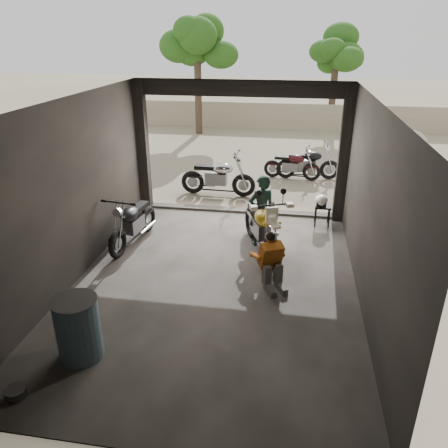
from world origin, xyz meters
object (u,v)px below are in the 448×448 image
(left_bike, at_px, (133,219))
(outside_bike_c, at_px, (308,161))
(mechanic, at_px, (273,264))
(oil_drum, at_px, (78,329))
(outside_bike_a, at_px, (218,174))
(helmet, at_px, (321,200))
(sign_post, at_px, (406,164))
(main_bike, at_px, (262,223))
(stool, at_px, (323,208))
(rider, at_px, (261,211))
(outside_bike_b, at_px, (292,163))

(left_bike, height_order, outside_bike_c, left_bike)
(outside_bike_c, xyz_separation_m, mechanic, (-0.68, -6.52, -0.07))
(left_bike, relative_size, oil_drum, 1.82)
(outside_bike_a, bearing_deg, helmet, -120.38)
(helmet, xyz_separation_m, sign_post, (1.75, 0.19, 0.87))
(main_bike, bearing_deg, helmet, 28.92)
(mechanic, distance_m, oil_drum, 3.34)
(stool, bearing_deg, oil_drum, -123.99)
(stool, bearing_deg, outside_bike_a, 148.77)
(mechanic, distance_m, stool, 3.11)
(mechanic, bearing_deg, rider, 74.93)
(left_bike, distance_m, helmet, 4.25)
(sign_post, bearing_deg, stool, -171.44)
(outside_bike_c, distance_m, stool, 3.58)
(left_bike, distance_m, mechanic, 3.30)
(oil_drum, xyz_separation_m, sign_post, (5.18, 5.30, 1.06))
(helmet, bearing_deg, left_bike, -174.87)
(left_bike, xyz_separation_m, oil_drum, (0.52, -3.54, -0.11))
(outside_bike_c, height_order, helmet, outside_bike_c)
(outside_bike_b, xyz_separation_m, rider, (-0.56, -4.71, 0.26))
(left_bike, relative_size, sign_post, 0.74)
(outside_bike_c, relative_size, stool, 3.30)
(stool, bearing_deg, mechanic, -108.31)
(helmet, distance_m, oil_drum, 6.16)
(rider, relative_size, stool, 3.05)
(rider, height_order, sign_post, sign_post)
(rider, bearing_deg, oil_drum, 32.18)
(outside_bike_c, bearing_deg, oil_drum, 155.70)
(outside_bike_c, height_order, oil_drum, outside_bike_c)
(outside_bike_a, bearing_deg, main_bike, -153.47)
(outside_bike_c, bearing_deg, stool, -179.54)
(outside_bike_a, bearing_deg, stool, -119.12)
(outside_bike_c, relative_size, rider, 1.08)
(left_bike, bearing_deg, outside_bike_a, 77.50)
(outside_bike_a, relative_size, sign_post, 0.80)
(mechanic, relative_size, helmet, 3.27)
(outside_bike_a, height_order, helmet, outside_bike_a)
(left_bike, bearing_deg, outside_bike_c, 62.53)
(main_bike, relative_size, oil_drum, 2.06)
(helmet, bearing_deg, rider, -153.40)
(helmet, bearing_deg, outside_bike_c, 77.28)
(outside_bike_b, bearing_deg, helmet, -160.15)
(outside_bike_a, height_order, outside_bike_b, outside_bike_a)
(oil_drum, bearing_deg, left_bike, 98.33)
(left_bike, distance_m, sign_post, 6.04)
(left_bike, distance_m, outside_bike_a, 3.52)
(helmet, bearing_deg, oil_drum, -140.41)
(left_bike, relative_size, mechanic, 1.69)
(mechanic, relative_size, stool, 1.96)
(left_bike, height_order, outside_bike_b, left_bike)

